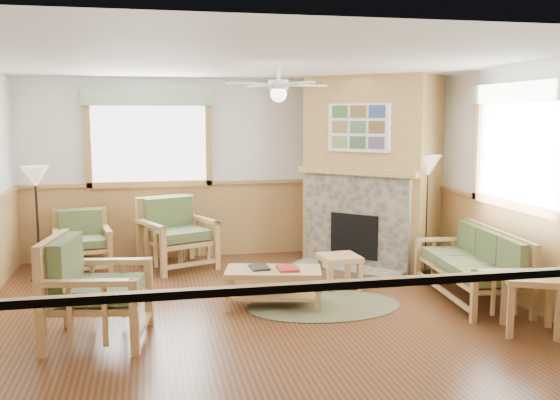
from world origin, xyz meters
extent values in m
cube|color=#4F2B16|center=(0.00, 0.00, -0.01)|extent=(6.00, 6.00, 0.01)
cube|color=white|center=(0.00, 0.00, 2.70)|extent=(6.00, 6.00, 0.01)
cube|color=silver|center=(0.00, 3.00, 1.35)|extent=(6.00, 0.02, 2.70)
cube|color=silver|center=(0.00, -3.00, 1.35)|extent=(6.00, 0.02, 2.70)
cube|color=silver|center=(3.00, 0.00, 1.35)|extent=(0.02, 6.00, 2.70)
cylinder|color=#4C4A2F|center=(0.79, 0.12, 0.01)|extent=(1.79, 1.79, 0.01)
cube|color=maroon|center=(0.38, 0.19, 0.46)|extent=(0.23, 0.31, 0.03)
cube|color=black|center=(0.08, 0.31, 0.45)|extent=(0.22, 0.28, 0.03)
camera|label=1|loc=(-1.11, -6.48, 2.14)|focal=40.00mm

